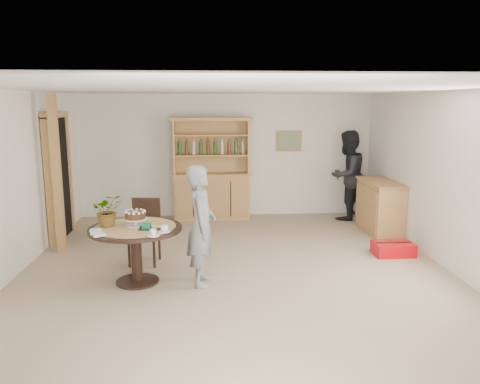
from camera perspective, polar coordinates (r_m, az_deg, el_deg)
name	(u,v)px	position (r m, az deg, el deg)	size (l,w,h in m)	color
ground	(236,274)	(6.54, -0.50, -10.02)	(7.00, 7.00, 0.00)	tan
room_shell	(236,148)	(6.15, -0.51, 5.34)	(6.04, 7.04, 2.52)	white
doorway	(58,175)	(8.59, -21.29, 1.92)	(0.13, 1.10, 2.18)	black
pine_post	(57,174)	(7.74, -21.45, 2.08)	(0.12, 0.12, 2.50)	tan
hutch	(212,185)	(9.48, -3.45, 0.87)	(1.62, 0.54, 2.04)	tan
sideboard	(380,206)	(8.87, 16.69, -1.70)	(0.54, 1.26, 0.94)	tan
dining_table	(136,238)	(6.22, -12.59, -5.52)	(1.20, 1.20, 0.76)	black
dining_chair	(145,227)	(7.03, -11.49, -4.16)	(0.46, 0.46, 0.95)	black
birthday_cake	(135,216)	(6.20, -12.62, -2.92)	(0.30, 0.30, 0.20)	white
flower_vase	(108,210)	(6.25, -15.83, -2.15)	(0.38, 0.33, 0.42)	#3F7233
gift_tray	(151,227)	(6.03, -10.81, -4.20)	(0.30, 0.20, 0.08)	black
coffee_cup_a	(164,229)	(5.85, -9.19, -4.46)	(0.15, 0.15, 0.09)	white
coffee_cup_b	(153,233)	(5.71, -10.55, -4.96)	(0.15, 0.15, 0.08)	white
napkins	(97,233)	(5.96, -17.02, -4.76)	(0.24, 0.33, 0.03)	white
teen_boy	(201,226)	(6.01, -4.74, -4.13)	(0.57, 0.37, 1.56)	gray
adult_person	(347,175)	(9.62, 12.91, 2.00)	(0.87, 0.68, 1.79)	black
red_suitcase	(393,249)	(7.68, 18.16, -6.58)	(0.61, 0.41, 0.21)	red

